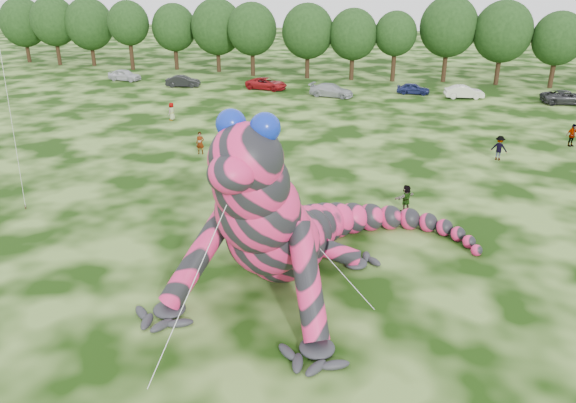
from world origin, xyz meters
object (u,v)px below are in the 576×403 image
at_px(tree_5, 217,36).
at_px(car_0, 125,75).
at_px(car_6, 567,97).
at_px(spectator_2, 499,148).
at_px(tree_10, 447,39).
at_px(inflatable_gecko, 292,185).
at_px(spectator_4, 172,111).
at_px(tree_4, 175,37).
at_px(tree_2, 90,32).
at_px(car_4, 413,89).
at_px(tree_9, 395,47).
at_px(tree_0, 24,30).
at_px(tree_6, 252,39).
at_px(tree_11, 501,43).
at_px(spectator_3, 572,135).
at_px(tree_3, 130,35).
at_px(tree_1, 55,31).
at_px(tree_8, 353,44).
at_px(car_5, 464,92).
at_px(car_3, 331,90).
at_px(spectator_0, 200,143).
at_px(tree_7, 308,41).
at_px(car_1, 183,81).
at_px(car_2, 267,84).
at_px(spectator_5, 406,198).

relative_size(tree_5, car_0, 2.28).
distance_m(car_6, spectator_2, 23.37).
height_order(tree_10, spectator_2, tree_10).
height_order(inflatable_gecko, spectator_4, inflatable_gecko).
xyz_separation_m(inflatable_gecko, tree_4, (-29.83, 51.82, 0.10)).
distance_m(tree_2, car_4, 48.04).
height_order(tree_4, tree_9, tree_4).
relative_size(tree_0, tree_6, 1.00).
bearing_deg(tree_6, tree_0, 176.06).
bearing_deg(tree_11, inflatable_gecko, -104.85).
xyz_separation_m(car_0, car_6, (52.70, -0.33, -0.01)).
bearing_deg(spectator_4, spectator_3, 101.19).
height_order(tree_3, tree_9, tree_3).
bearing_deg(tree_0, tree_1, -10.79).
distance_m(tree_8, car_5, 16.40).
bearing_deg(car_0, tree_8, -69.25).
relative_size(tree_3, car_3, 1.89).
relative_size(tree_1, car_6, 1.89).
height_order(tree_2, tree_9, tree_2).
bearing_deg(tree_10, spectator_3, -68.93).
distance_m(tree_9, spectator_0, 36.77).
relative_size(tree_8, car_4, 2.38).
bearing_deg(tree_7, tree_6, -179.08).
relative_size(tree_3, car_1, 2.29).
relative_size(tree_9, spectator_3, 4.63).
relative_size(tree_5, spectator_2, 5.19).
relative_size(tree_3, tree_9, 1.09).
bearing_deg(car_0, tree_2, 52.58).
bearing_deg(tree_10, tree_11, -3.44).
bearing_deg(tree_10, car_1, -159.79).
bearing_deg(car_0, tree_11, -73.70).
distance_m(tree_4, tree_10, 37.04).
bearing_deg(car_2, spectator_2, -122.45).
xyz_separation_m(car_5, spectator_0, (-20.80, -26.20, 0.18)).
relative_size(tree_1, tree_6, 1.03).
xyz_separation_m(tree_8, car_1, (-19.30, -9.79, -3.79)).
height_order(car_0, car_6, car_0).
bearing_deg(car_2, inflatable_gecko, -153.85).
bearing_deg(spectator_0, spectator_2, 5.25).
bearing_deg(spectator_5, tree_5, -106.80).
bearing_deg(car_3, inflatable_gecko, -165.08).
xyz_separation_m(tree_0, tree_1, (6.20, -1.18, 0.15)).
height_order(tree_7, tree_8, tree_7).
bearing_deg(tree_5, tree_11, -0.37).
relative_size(inflatable_gecko, car_5, 4.14).
bearing_deg(tree_10, inflatable_gecko, -97.94).
distance_m(tree_8, tree_11, 18.05).
relative_size(spectator_2, spectator_5, 1.13).
bearing_deg(tree_3, tree_9, 0.43).
xyz_separation_m(tree_11, car_4, (-9.78, -8.31, -4.40)).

